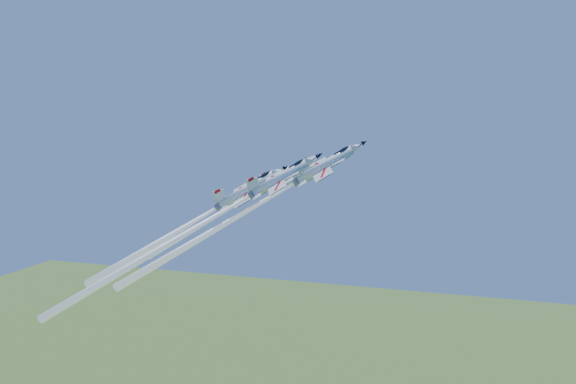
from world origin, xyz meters
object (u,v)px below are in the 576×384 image
(jet_lead, at_px, (245,212))
(jet_slot, at_px, (191,223))
(jet_right, at_px, (184,235))
(jet_left, at_px, (239,202))

(jet_lead, bearing_deg, jet_slot, -97.10)
(jet_lead, relative_size, jet_right, 0.96)
(jet_lead, relative_size, jet_slot, 1.20)
(jet_lead, xyz_separation_m, jet_right, (-7.54, -11.66, -2.91))
(jet_left, bearing_deg, jet_lead, 15.63)
(jet_lead, distance_m, jet_slot, 11.05)
(jet_left, relative_size, jet_slot, 0.88)
(jet_slot, bearing_deg, jet_left, 104.97)
(jet_left, xyz_separation_m, jet_slot, (-7.73, -6.32, -3.70))
(jet_right, distance_m, jet_slot, 8.94)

